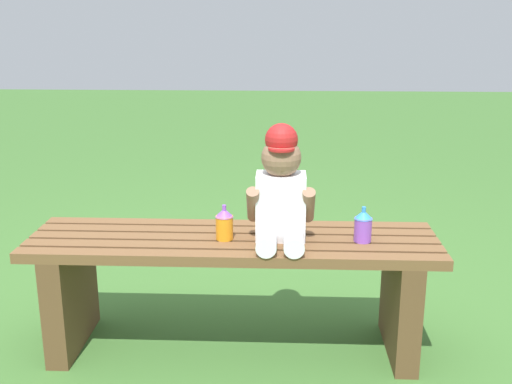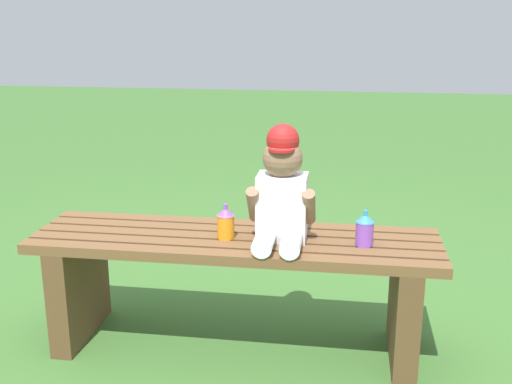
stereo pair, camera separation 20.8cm
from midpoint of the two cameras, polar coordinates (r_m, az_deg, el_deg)
ground_plane at (r=2.38m, az=-4.60°, el=-13.96°), size 16.00×16.00×0.00m
park_bench at (r=2.25m, az=-4.76°, el=-7.65°), size 1.44×0.38×0.43m
child_figure at (r=2.11m, az=-0.53°, el=0.11°), size 0.23×0.27×0.40m
sippy_cup_left at (r=2.16m, az=-5.68°, el=-2.91°), size 0.06×0.06×0.12m
sippy_cup_right at (r=2.15m, az=7.05°, el=-3.08°), size 0.06×0.06×0.12m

